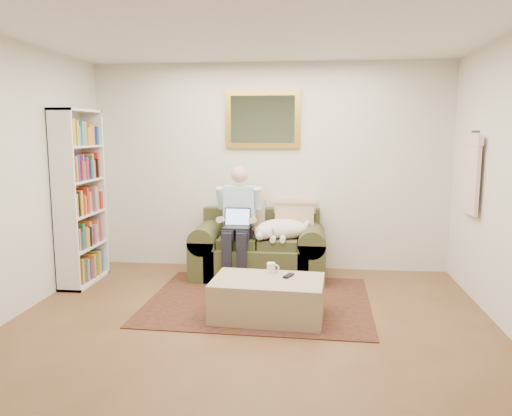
% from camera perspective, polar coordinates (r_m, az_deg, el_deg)
% --- Properties ---
extents(room_shell, '(4.51, 5.00, 2.61)m').
position_cam_1_polar(room_shell, '(4.22, -0.99, 2.60)').
color(room_shell, brown).
rests_on(room_shell, ground).
extents(rug, '(2.33, 1.88, 0.01)m').
position_cam_1_polar(rug, '(5.29, 0.33, -10.52)').
color(rug, black).
rests_on(rug, room_shell).
extents(sofa, '(1.59, 0.81, 0.95)m').
position_cam_1_polar(sofa, '(6.09, 0.35, -5.30)').
color(sofa, '#404323').
rests_on(sofa, room_shell).
extents(seated_man, '(0.52, 0.75, 1.34)m').
position_cam_1_polar(seated_man, '(5.89, -2.11, -1.85)').
color(seated_man, '#8CC1D8').
rests_on(seated_man, sofa).
extents(laptop, '(0.31, 0.24, 0.22)m').
position_cam_1_polar(laptop, '(5.82, -2.20, -1.65)').
color(laptop, black).
rests_on(laptop, seated_man).
extents(sleeping_dog, '(0.65, 0.41, 0.24)m').
position_cam_1_polar(sleeping_dog, '(5.91, 3.02, -2.42)').
color(sleeping_dog, white).
rests_on(sleeping_dog, sofa).
extents(ottoman, '(1.07, 0.72, 0.38)m').
position_cam_1_polar(ottoman, '(4.79, 1.36, -10.29)').
color(ottoman, tan).
rests_on(ottoman, room_shell).
extents(coffee_mug, '(0.08, 0.08, 0.10)m').
position_cam_1_polar(coffee_mug, '(4.93, 1.73, -6.84)').
color(coffee_mug, white).
rests_on(coffee_mug, ottoman).
extents(tv_remote, '(0.11, 0.16, 0.02)m').
position_cam_1_polar(tv_remote, '(4.82, 3.74, -7.73)').
color(tv_remote, black).
rests_on(tv_remote, ottoman).
extents(bookshelf, '(0.28, 0.80, 2.00)m').
position_cam_1_polar(bookshelf, '(6.06, -19.47, 1.13)').
color(bookshelf, white).
rests_on(bookshelf, room_shell).
extents(wall_mirror, '(0.94, 0.04, 0.72)m').
position_cam_1_polar(wall_mirror, '(6.31, 0.76, 10.10)').
color(wall_mirror, gold).
rests_on(wall_mirror, room_shell).
extents(hanging_shirt, '(0.06, 0.52, 0.90)m').
position_cam_1_polar(hanging_shirt, '(5.67, 23.37, 3.97)').
color(hanging_shirt, beige).
rests_on(hanging_shirt, room_shell).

